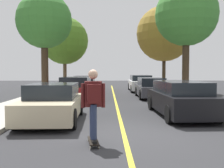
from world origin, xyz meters
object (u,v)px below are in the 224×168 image
object	(u,v)px
skateboard	(93,141)
street_tree_left_nearest	(44,21)
street_tree_right_nearest	(186,15)
street_tree_right_near	(164,34)
parked_car_left_near	(76,89)
parked_car_right_nearest	(180,98)
parked_car_left_far	(85,84)
skateboarder	(93,101)
street_tree_left_near	(65,41)
parked_car_right_near	(151,88)
fire_hydrant	(194,96)
parked_car_left_nearest	(53,103)
parked_car_right_far	(140,83)

from	to	relation	value
skateboard	street_tree_left_nearest	bearing A→B (deg)	109.54
street_tree_right_nearest	street_tree_right_near	xyz separation A→B (m)	(0.00, 6.22, -0.24)
parked_car_left_near	parked_car_right_nearest	size ratio (longest dim) A/B	0.90
parked_car_left_far	skateboard	size ratio (longest dim) A/B	5.05
parked_car_left_far	skateboarder	bearing A→B (deg)	-84.21
street_tree_left_near	skateboarder	distance (m)	18.15
parked_car_right_near	parked_car_left_near	bearing A→B (deg)	-167.04
parked_car_right_near	fire_hydrant	xyz separation A→B (m)	(1.50, -4.03, -0.17)
parked_car_left_far	street_tree_left_nearest	bearing A→B (deg)	-108.49
parked_car_left_nearest	parked_car_left_far	xyz separation A→B (m)	(0.00, 12.79, 0.02)
skateboarder	skateboard	bearing A→B (deg)	98.28
parked_car_left_near	street_tree_right_nearest	bearing A→B (deg)	0.05
street_tree_left_nearest	street_tree_right_near	xyz separation A→B (m)	(8.67, 6.01, 0.12)
street_tree_left_nearest	street_tree_right_near	size ratio (longest dim) A/B	0.90
parked_car_right_nearest	fire_hydrant	xyz separation A→B (m)	(1.50, 2.82, -0.21)
parked_car_left_far	street_tree_right_near	bearing A→B (deg)	1.87
fire_hydrant	skateboard	distance (m)	8.29
parked_car_right_nearest	street_tree_right_nearest	world-z (taller)	street_tree_right_nearest
fire_hydrant	skateboard	bearing A→B (deg)	-124.53
parked_car_right_nearest	parked_car_right_far	distance (m)	12.43
parked_car_left_nearest	street_tree_right_nearest	bearing A→B (deg)	45.26
parked_car_right_near	street_tree_left_nearest	bearing A→B (deg)	-172.41
street_tree_left_near	street_tree_right_near	distance (m)	8.80
parked_car_right_near	skateboard	world-z (taller)	parked_car_right_near
parked_car_right_near	parked_car_right_far	xyz separation A→B (m)	(0.00, 5.57, 0.04)
parked_car_left_near	parked_car_right_near	world-z (taller)	parked_car_left_near
parked_car_left_far	parked_car_left_nearest	bearing A→B (deg)	-90.01
skateboard	skateboarder	distance (m)	0.98
parked_car_left_near	street_tree_right_nearest	world-z (taller)	street_tree_right_nearest
parked_car_left_near	parked_car_right_near	bearing A→B (deg)	12.96
parked_car_right_far	parked_car_left_near	bearing A→B (deg)	-125.67
street_tree_right_nearest	skateboard	size ratio (longest dim) A/B	8.05
street_tree_right_nearest	parked_car_left_nearest	bearing A→B (deg)	-134.74
street_tree_right_near	skateboarder	size ratio (longest dim) A/B	4.18
street_tree_right_near	fire_hydrant	size ratio (longest dim) A/B	10.18
skateboarder	parked_car_left_near	bearing A→B (deg)	99.29
street_tree_right_near	skateboarder	distance (m)	17.24
parked_car_left_far	street_tree_right_near	size ratio (longest dim) A/B	0.61
street_tree_left_near	parked_car_right_nearest	bearing A→B (deg)	-63.41
parked_car_right_far	parked_car_right_nearest	bearing A→B (deg)	-90.00
parked_car_left_far	parked_car_right_far	distance (m)	4.84
parked_car_left_nearest	street_tree_left_near	xyz separation A→B (m)	(-1.94, 14.48, 3.83)
parked_car_left_near	street_tree_left_nearest	distance (m)	4.55
skateboarder	street_tree_right_nearest	bearing A→B (deg)	62.37
parked_car_left_far	street_tree_left_nearest	size ratio (longest dim) A/B	0.68
parked_car_left_far	parked_car_right_near	bearing A→B (deg)	-45.64
parked_car_left_far	street_tree_right_near	distance (m)	7.96
fire_hydrant	parked_car_left_far	bearing A→B (deg)	125.15
parked_car_left_nearest	parked_car_left_near	world-z (taller)	parked_car_left_near
parked_car_right_nearest	skateboard	distance (m)	5.15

